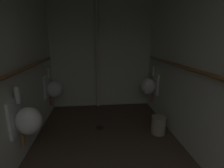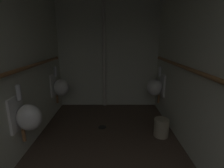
{
  "view_description": "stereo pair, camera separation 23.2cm",
  "coord_description": "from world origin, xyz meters",
  "views": [
    {
      "loc": [
        -0.15,
        -0.03,
        1.51
      ],
      "look_at": [
        0.08,
        2.21,
        0.94
      ],
      "focal_mm": 27.37,
      "sensor_mm": 36.0,
      "label": 1
    },
    {
      "loc": [
        0.08,
        -0.03,
        1.51
      ],
      "look_at": [
        0.08,
        2.21,
        0.94
      ],
      "focal_mm": 27.37,
      "sensor_mm": 36.0,
      "label": 2
    }
  ],
  "objects": [
    {
      "name": "urinal_left_far",
      "position": [
        -0.97,
        3.3,
        0.6
      ],
      "size": [
        0.32,
        0.3,
        0.76
      ],
      "color": "white"
    },
    {
      "name": "wall_left",
      "position": [
        -1.15,
        1.92,
        1.19
      ],
      "size": [
        0.06,
        3.95,
        2.37
      ],
      "primitive_type": "cube",
      "color": "silver",
      "rests_on": "ground"
    },
    {
      "name": "supply_pipe_left",
      "position": [
        -1.06,
        1.95,
        1.16
      ],
      "size": [
        0.06,
        3.16,
        0.06
      ],
      "color": "#936038"
    },
    {
      "name": "urinal_left_mid",
      "position": [
        -0.97,
        1.92,
        0.6
      ],
      "size": [
        0.32,
        0.3,
        0.76
      ],
      "color": "white"
    },
    {
      "name": "floor_drain",
      "position": [
        -0.09,
        2.74,
        0.0
      ],
      "size": [
        0.14,
        0.14,
        0.01
      ],
      "primitive_type": "cylinder",
      "color": "black",
      "rests_on": "ground"
    },
    {
      "name": "wall_right",
      "position": [
        1.15,
        1.92,
        1.19
      ],
      "size": [
        0.06,
        3.95,
        2.37
      ],
      "primitive_type": "cube",
      "color": "silver",
      "rests_on": "ground"
    },
    {
      "name": "supply_pipe_right",
      "position": [
        1.06,
        1.93,
        1.16
      ],
      "size": [
        0.06,
        3.22,
        0.06
      ],
      "color": "#936038"
    },
    {
      "name": "floor",
      "position": [
        0.0,
        1.92,
        -0.04
      ],
      "size": [
        2.35,
        3.95,
        0.08
      ],
      "primitive_type": "cube",
      "color": "#47382D",
      "rests_on": "ground"
    },
    {
      "name": "wall_back",
      "position": [
        0.0,
        3.86,
        1.19
      ],
      "size": [
        2.35,
        0.06,
        2.37
      ],
      "primitive_type": "cube",
      "color": "silver",
      "rests_on": "ground"
    },
    {
      "name": "standpipe_back_wall",
      "position": [
        -0.09,
        3.75,
        1.19
      ],
      "size": [
        0.08,
        0.08,
        2.32
      ],
      "primitive_type": "cylinder",
      "color": "beige",
      "rests_on": "ground"
    },
    {
      "name": "waste_bin",
      "position": [
        0.88,
        2.46,
        0.15
      ],
      "size": [
        0.24,
        0.24,
        0.29
      ],
      "primitive_type": "cylinder",
      "color": "#9E937A",
      "rests_on": "ground"
    },
    {
      "name": "urinal_right_mid",
      "position": [
        0.97,
        3.31,
        0.6
      ],
      "size": [
        0.32,
        0.3,
        0.76
      ],
      "color": "white"
    }
  ]
}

